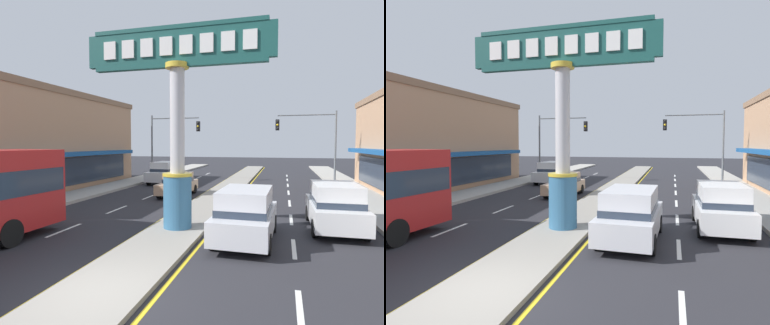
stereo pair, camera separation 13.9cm
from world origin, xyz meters
TOP-DOWN VIEW (x-y plane):
  - ground_plane at (0.00, 0.00)m, footprint 160.00×160.00m
  - median_strip at (0.00, 18.00)m, footprint 2.28×52.00m
  - sidewalk_left at (-9.09, 16.00)m, footprint 2.70×60.00m
  - sidewalk_right at (9.09, 16.00)m, footprint 2.70×60.00m
  - lane_markings at (0.00, 16.65)m, footprint 9.02×52.00m
  - district_sign at (-0.00, 5.92)m, footprint 7.61×1.19m
  - storefront_left at (-14.55, 13.62)m, footprint 8.75×20.99m
  - traffic_light_left_side at (-6.37, 23.12)m, footprint 4.86×0.46m
  - traffic_light_right_side at (6.37, 22.72)m, footprint 4.86×0.46m
  - sedan_near_right_lane at (-2.79, 14.63)m, footprint 1.85×4.30m
  - suv_far_right_lane at (2.79, 5.27)m, footprint 2.08×4.66m
  - suv_near_left_lane at (-6.09, 21.07)m, footprint 2.08×4.66m
  - suv_far_left_oncoming at (6.09, 7.76)m, footprint 2.01×4.62m
  - street_bench at (-8.47, 6.47)m, footprint 0.48×1.60m
  - pedestrian_near_kerb at (-9.07, 9.82)m, footprint 0.28×0.41m

SIDE VIEW (x-z plane):
  - ground_plane at x=0.00m, z-range 0.00..0.00m
  - lane_markings at x=0.00m, z-range 0.00..0.01m
  - median_strip at x=0.00m, z-range 0.00..0.14m
  - sidewalk_left at x=-9.09m, z-range 0.00..0.18m
  - sidewalk_right at x=9.09m, z-range 0.00..0.18m
  - street_bench at x=-8.47m, z-range 0.21..1.09m
  - sedan_near_right_lane at x=-2.79m, z-range 0.02..1.55m
  - suv_far_right_lane at x=2.79m, z-range 0.03..1.93m
  - suv_near_left_lane at x=-6.09m, z-range 0.03..1.93m
  - suv_far_left_oncoming at x=6.09m, z-range 0.03..1.93m
  - pedestrian_near_kerb at x=-9.07m, z-range 0.29..1.99m
  - storefront_left at x=-14.55m, z-range 0.00..7.38m
  - traffic_light_left_side at x=-6.37m, z-range 1.15..7.35m
  - traffic_light_right_side at x=6.37m, z-range 1.15..7.35m
  - district_sign at x=0.00m, z-range 0.52..8.46m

